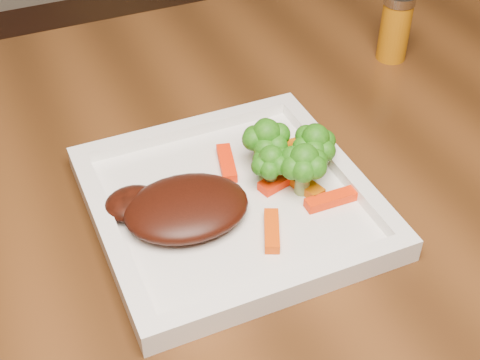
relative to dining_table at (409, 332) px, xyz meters
name	(u,v)px	position (x,y,z in m)	size (l,w,h in m)	color
dining_table	(409,332)	(0.00, 0.00, 0.00)	(1.60, 0.90, 0.75)	#512C12
plate	(231,206)	(-0.30, -0.01, 0.38)	(0.27, 0.27, 0.01)	white
steak	(186,208)	(-0.35, -0.01, 0.40)	(0.12, 0.10, 0.03)	#391008
broccoli_0	(266,141)	(-0.24, 0.03, 0.42)	(0.06, 0.06, 0.07)	#265E0F
broccoli_1	(315,146)	(-0.20, 0.00, 0.42)	(0.05, 0.05, 0.06)	#136C12
broccoli_2	(303,169)	(-0.22, -0.02, 0.42)	(0.06, 0.06, 0.06)	#126811
broccoli_3	(271,163)	(-0.25, 0.00, 0.42)	(0.05, 0.05, 0.06)	#2B6F12
carrot_1	(331,199)	(-0.21, -0.05, 0.39)	(0.05, 0.01, 0.01)	#F32D03
carrot_2	(272,231)	(-0.28, -0.07, 0.39)	(0.05, 0.01, 0.01)	#E74403
carrot_3	(298,145)	(-0.19, 0.04, 0.39)	(0.06, 0.02, 0.01)	#D86303
carrot_4	(227,163)	(-0.28, 0.05, 0.39)	(0.06, 0.02, 0.01)	#FF2704
carrot_5	(299,182)	(-0.22, -0.01, 0.39)	(0.06, 0.02, 0.01)	#DE6103
carrot_6	(284,178)	(-0.23, 0.00, 0.39)	(0.06, 0.02, 0.01)	#FF2604
spice_shaker	(395,27)	(0.02, 0.19, 0.42)	(0.04, 0.04, 0.09)	#AF6409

